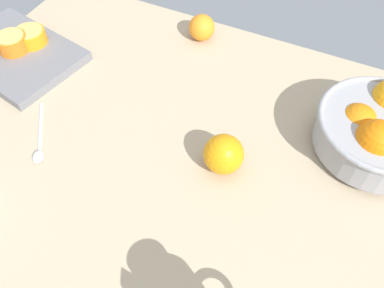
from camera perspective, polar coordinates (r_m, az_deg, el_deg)
ground_plane at (r=79.07cm, az=2.73°, el=-3.16°), size 128.80×83.31×3.00cm
fruit_bowl at (r=83.83cm, az=25.15°, el=1.75°), size 24.34×24.34×11.25cm
cutting_board at (r=106.77cm, az=-24.00°, el=11.66°), size 33.97×26.80×2.31cm
orange_half_0 at (r=105.83cm, az=-22.12°, el=14.08°), size 7.38×7.38×3.52cm
orange_half_1 at (r=105.10cm, az=-24.34°, el=13.08°), size 7.22×7.22×4.00cm
loose_orange_0 at (r=74.46cm, az=4.64°, el=-1.26°), size 7.72×7.72×7.72cm
loose_orange_2 at (r=102.67cm, az=1.41°, el=16.32°), size 6.47×6.47×6.47cm
spoon at (r=85.89cm, az=-21.04°, el=0.32°), size 11.01×14.04×1.00cm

